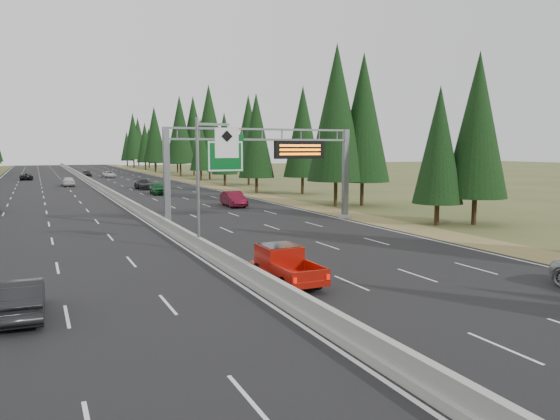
{
  "coord_description": "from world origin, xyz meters",
  "views": [
    {
      "loc": [
        -8.83,
        -6.61,
        6.27
      ],
      "look_at": [
        3.12,
        20.0,
        2.95
      ],
      "focal_mm": 35.0,
      "sensor_mm": 36.0,
      "label": 1
    }
  ],
  "objects": [
    {
      "name": "car_ahead_far",
      "position": [
        1.5,
        120.14,
        0.75
      ],
      "size": [
        1.91,
        4.07,
        1.35
      ],
      "primitive_type": "imported",
      "rotation": [
        0.0,
        0.0,
        0.08
      ],
      "color": "black",
      "rests_on": "road"
    },
    {
      "name": "car_onc_near",
      "position": [
        -9.51,
        15.0,
        0.81
      ],
      "size": [
        1.65,
        4.46,
        1.46
      ],
      "primitive_type": "imported",
      "rotation": [
        0.0,
        0.0,
        3.12
      ],
      "color": "black",
      "rests_on": "road"
    },
    {
      "name": "tree_row_right",
      "position": [
        22.29,
        73.34,
        9.14
      ],
      "size": [
        11.59,
        238.57,
        18.85
      ],
      "color": "black",
      "rests_on": "ground"
    },
    {
      "name": "car_onc_white",
      "position": [
        -4.05,
        88.56,
        0.88
      ],
      "size": [
        2.22,
        4.84,
        1.61
      ],
      "primitive_type": "imported",
      "rotation": [
        0.0,
        0.0,
        3.21
      ],
      "color": "silver",
      "rests_on": "road"
    },
    {
      "name": "hov_sign_pole",
      "position": [
        0.58,
        24.97,
        4.72
      ],
      "size": [
        2.8,
        0.5,
        8.0
      ],
      "color": "slate",
      "rests_on": "road"
    },
    {
      "name": "car_onc_far",
      "position": [
        -10.44,
        110.87,
        0.77
      ],
      "size": [
        2.39,
        4.99,
        1.37
      ],
      "primitive_type": "imported",
      "rotation": [
        0.0,
        0.0,
        3.12
      ],
      "color": "black",
      "rests_on": "road"
    },
    {
      "name": "car_ahead_white",
      "position": [
        5.34,
        113.18,
        0.76
      ],
      "size": [
        2.38,
        4.92,
        1.35
      ],
      "primitive_type": "imported",
      "rotation": [
        0.0,
        0.0,
        0.03
      ],
      "color": "silver",
      "rests_on": "road"
    },
    {
      "name": "sign_gantry",
      "position": [
        8.92,
        34.88,
        5.27
      ],
      "size": [
        16.75,
        0.98,
        7.8
      ],
      "color": "slate",
      "rests_on": "road"
    },
    {
      "name": "road",
      "position": [
        0.0,
        80.0,
        0.04
      ],
      "size": [
        32.0,
        260.0,
        0.08
      ],
      "primitive_type": "cube",
      "color": "black",
      "rests_on": "ground"
    },
    {
      "name": "car_ahead_dkgrey",
      "position": [
        6.09,
        77.02,
        0.85
      ],
      "size": [
        2.28,
        5.35,
        1.54
      ],
      "primitive_type": "imported",
      "rotation": [
        0.0,
        0.0,
        0.02
      ],
      "color": "black",
      "rests_on": "road"
    },
    {
      "name": "car_ahead_dkred",
      "position": [
        10.32,
        48.07,
        0.89
      ],
      "size": [
        1.94,
        5.0,
        1.62
      ],
      "primitive_type": "imported",
      "rotation": [
        0.0,
        0.0,
        -0.05
      ],
      "color": "#5C0D1F",
      "rests_on": "road"
    },
    {
      "name": "red_pickup",
      "position": [
        1.5,
        16.1,
        1.0
      ],
      "size": [
        1.82,
        5.1,
        1.66
      ],
      "color": "black",
      "rests_on": "road"
    },
    {
      "name": "median_barrier",
      "position": [
        0.0,
        80.0,
        0.41
      ],
      "size": [
        0.7,
        260.0,
        0.85
      ],
      "color": "gray",
      "rests_on": "road"
    },
    {
      "name": "car_ahead_green",
      "position": [
        6.22,
        66.92,
        0.9
      ],
      "size": [
        2.23,
        4.92,
        1.64
      ],
      "primitive_type": "imported",
      "rotation": [
        0.0,
        0.0,
        -0.06
      ],
      "color": "#125223",
      "rests_on": "road"
    },
    {
      "name": "shoulder_right",
      "position": [
        17.8,
        80.0,
        0.03
      ],
      "size": [
        3.6,
        260.0,
        0.06
      ],
      "primitive_type": "cube",
      "color": "olive",
      "rests_on": "ground"
    }
  ]
}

